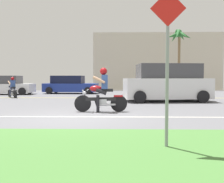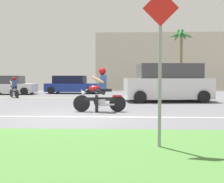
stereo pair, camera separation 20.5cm
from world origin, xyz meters
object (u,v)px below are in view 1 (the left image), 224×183
motorcyclist (101,93)px  street_sign (167,55)px  suv_nearby (167,83)px  parked_car_0 (8,86)px  motorcyclist_distant (12,89)px  parked_car_1 (70,85)px  palm_tree_0 (179,40)px

motorcyclist → street_sign: (1.49, -5.13, 0.99)m
motorcyclist → suv_nearby: 5.62m
parked_car_0 → motorcyclist_distant: parked_car_0 is taller
suv_nearby → motorcyclist_distant: bearing=166.1°
suv_nearby → parked_car_1: 9.66m
street_sign → motorcyclist_distant: bearing=122.9°
palm_tree_0 → street_sign: palm_tree_0 is taller
motorcyclist → motorcyclist_distant: bearing=132.3°
suv_nearby → palm_tree_0: size_ratio=0.87×
suv_nearby → parked_car_1: size_ratio=1.09×
street_sign → suv_nearby: bearing=79.2°
palm_tree_0 → motorcyclist_distant: 14.42m
parked_car_1 → motorcyclist: bearing=-73.9°
motorcyclist → parked_car_0: motorcyclist is taller
suv_nearby → street_sign: bearing=-100.8°
parked_car_0 → motorcyclist_distant: size_ratio=2.80×
motorcyclist → palm_tree_0: 15.04m
suv_nearby → motorcyclist_distant: (-9.61, 2.38, -0.42)m
parked_car_0 → motorcyclist_distant: (1.72, -3.31, -0.11)m
motorcyclist_distant → street_sign: street_sign is taller
palm_tree_0 → parked_car_1: bearing=-169.7°
suv_nearby → parked_car_1: suv_nearby is taller
palm_tree_0 → motorcyclist_distant: palm_tree_0 is taller
suv_nearby → parked_car_0: suv_nearby is taller
parked_car_1 → street_sign: size_ratio=1.60×
parked_car_0 → parked_car_1: bearing=15.5°
suv_nearby → parked_car_1: (-6.66, 6.98, -0.30)m
street_sign → parked_car_0: bearing=121.7°
motorcyclist → palm_tree_0: palm_tree_0 is taller
parked_car_0 → palm_tree_0: (14.03, 2.99, 3.98)m
parked_car_0 → street_sign: size_ratio=1.35×
palm_tree_0 → motorcyclist: bearing=-114.6°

